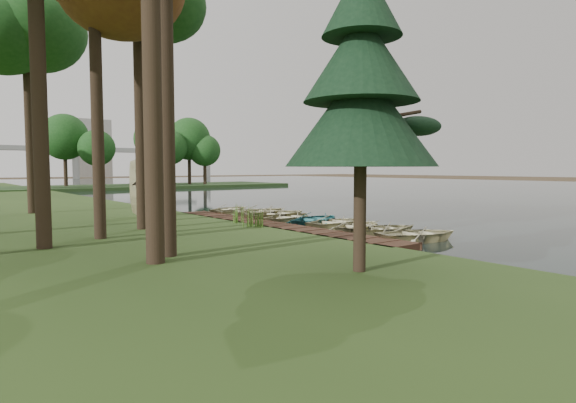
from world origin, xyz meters
TOP-DOWN VIEW (x-y plane):
  - ground at (0.00, 0.00)m, footprint 300.00×300.00m
  - water at (30.00, 20.00)m, footprint 130.00×200.00m
  - boardwalk at (-1.60, 0.00)m, footprint 1.60×16.00m
  - peninsula at (8.00, 50.00)m, footprint 50.00×14.00m
  - far_trees at (4.67, 50.00)m, footprint 45.60×5.60m
  - bridge at (12.31, 120.00)m, footprint 95.90×4.00m
  - building_a at (30.00, 140.00)m, footprint 10.00×8.00m
  - rowboat_0 at (0.79, -6.65)m, footprint 4.03×3.41m
  - rowboat_1 at (1.08, -4.64)m, footprint 3.71×3.00m
  - rowboat_2 at (1.08, -3.26)m, footprint 3.77×3.19m
  - rowboat_3 at (1.12, -1.67)m, footprint 3.70×2.86m
  - rowboat_4 at (1.25, -0.14)m, footprint 4.06×3.43m
  - rowboat_5 at (0.88, 1.61)m, footprint 4.09×3.45m
  - rowboat_6 at (0.99, 2.90)m, footprint 4.20×3.18m
  - rowboat_7 at (1.14, 4.44)m, footprint 4.73×4.03m
  - rowboat_8 at (0.80, 6.15)m, footprint 3.49×2.60m
  - rowboat_9 at (0.98, 7.79)m, footprint 3.91×3.41m
  - stored_rowboat at (-5.42, 6.86)m, footprint 3.56×2.92m
  - tree_6 at (-9.44, 12.82)m, footprint 5.12×5.12m
  - pine_tree at (-5.90, -9.86)m, footprint 3.80×3.80m
  - reeds_0 at (-2.60, -0.72)m, footprint 0.60×0.60m
  - reeds_1 at (-3.03, -0.37)m, footprint 0.60×0.60m
  - reeds_2 at (-2.60, 1.27)m, footprint 0.60×0.60m
  - reeds_3 at (-3.91, 7.95)m, footprint 0.60×0.60m

SIDE VIEW (x-z plane):
  - ground at x=0.00m, z-range 0.00..0.00m
  - water at x=30.00m, z-range 0.00..0.05m
  - boardwalk at x=-1.60m, z-range 0.00..0.30m
  - peninsula at x=8.00m, z-range 0.00..0.45m
  - rowboat_2 at x=1.08m, z-range 0.05..0.71m
  - rowboat_9 at x=0.98m, z-range 0.05..0.73m
  - rowboat_1 at x=1.08m, z-range 0.05..0.73m
  - rowboat_8 at x=0.80m, z-range 0.05..0.74m
  - rowboat_3 at x=1.12m, z-range 0.05..0.76m
  - rowboat_0 at x=0.79m, z-range 0.05..0.76m
  - rowboat_4 at x=1.25m, z-range 0.05..0.77m
  - rowboat_5 at x=0.88m, z-range 0.05..0.77m
  - rowboat_6 at x=0.99m, z-range 0.05..0.87m
  - rowboat_7 at x=1.14m, z-range 0.05..0.88m
  - stored_rowboat at x=-5.42m, z-range 0.30..0.94m
  - reeds_0 at x=-2.60m, z-range 0.30..1.15m
  - reeds_2 at x=-2.60m, z-range 0.30..1.24m
  - reeds_3 at x=-3.91m, z-range 0.30..1.25m
  - reeds_1 at x=-3.03m, z-range 0.30..1.30m
  - pine_tree at x=-5.90m, z-range 1.13..8.89m
  - far_trees at x=4.67m, z-range 2.03..10.83m
  - bridge at x=12.31m, z-range 2.78..11.38m
  - building_a at x=30.00m, z-range 0.00..18.00m
  - tree_6 at x=-9.44m, z-range 4.20..16.52m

